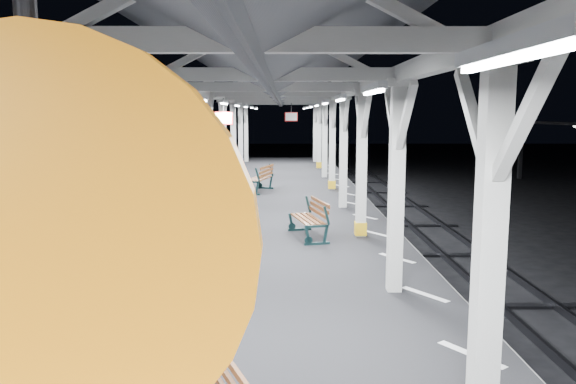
{
  "coord_description": "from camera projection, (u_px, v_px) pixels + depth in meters",
  "views": [
    {
      "loc": [
        0.28,
        -10.62,
        3.8
      ],
      "look_at": [
        0.33,
        0.76,
        2.2
      ],
      "focal_mm": 35.0,
      "sensor_mm": 36.0,
      "label": 1
    }
  ],
  "objects": [
    {
      "name": "bench_mid",
      "position": [
        312.0,
        218.0,
        12.72
      ],
      "size": [
        0.91,
        1.66,
        0.85
      ],
      "rotation": [
        0.0,
        0.0,
        0.22
      ],
      "color": "#122C2E",
      "rests_on": "platform"
    },
    {
      "name": "hazard_stripes_right",
      "position": [
        397.0,
        258.0,
        10.91
      ],
      "size": [
        1.0,
        48.0,
        0.01
      ],
      "primitive_type": "cube",
      "color": "silver",
      "rests_on": "platform"
    },
    {
      "name": "bench_far",
      "position": [
        261.0,
        178.0,
        20.07
      ],
      "size": [
        1.07,
        1.87,
        0.96
      ],
      "rotation": [
        0.0,
        0.0,
        -0.26
      ],
      "color": "#122C2E",
      "rests_on": "platform"
    },
    {
      "name": "track_left",
      "position": [
        17.0,
        304.0,
        11.01
      ],
      "size": [
        2.2,
        60.0,
        0.16
      ],
      "color": "#2D2D33",
      "rests_on": "ground"
    },
    {
      "name": "platform",
      "position": [
        271.0,
        283.0,
        10.97
      ],
      "size": [
        6.0,
        50.0,
        1.0
      ],
      "primitive_type": "cube",
      "color": "black",
      "rests_on": "ground"
    },
    {
      "name": "ground",
      "position": [
        271.0,
        308.0,
        11.04
      ],
      "size": [
        120.0,
        120.0,
        0.0
      ],
      "primitive_type": "plane",
      "color": "black",
      "rests_on": "ground"
    },
    {
      "name": "hazard_stripes_left",
      "position": [
        145.0,
        258.0,
        10.89
      ],
      "size": [
        1.0,
        48.0,
        0.01
      ],
      "primitive_type": "cube",
      "color": "silver",
      "rests_on": "platform"
    },
    {
      "name": "track_right",
      "position": [
        525.0,
        304.0,
        11.05
      ],
      "size": [
        2.2,
        60.0,
        0.16
      ],
      "color": "#2D2D33",
      "rests_on": "ground"
    },
    {
      "name": "canopy",
      "position": [
        270.0,
        72.0,
        10.39
      ],
      "size": [
        5.4,
        49.0,
        4.65
      ],
      "color": "silver",
      "rests_on": "platform"
    }
  ]
}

